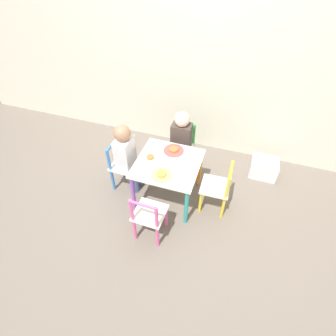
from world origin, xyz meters
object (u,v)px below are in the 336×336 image
at_px(chair_blue, 123,166).
at_px(child_left, 127,153).
at_px(plate_back, 174,150).
at_px(storage_bin, 264,168).
at_px(kids_table, 168,168).
at_px(chair_green, 182,147).
at_px(chair_pink, 149,216).
at_px(plate_left, 150,158).
at_px(plate_front, 162,175).
at_px(chair_yellow, 218,188).
at_px(child_back, 181,138).

bearing_deg(chair_blue, child_left, -90.00).
relative_size(chair_blue, plate_back, 2.75).
bearing_deg(chair_blue, storage_bin, -64.22).
bearing_deg(kids_table, chair_green, 90.28).
relative_size(kids_table, chair_pink, 1.09).
distance_m(plate_back, plate_left, 0.24).
bearing_deg(plate_front, chair_blue, 158.92).
bearing_deg(chair_pink, chair_green, -89.29).
relative_size(kids_table, chair_yellow, 1.09).
distance_m(chair_green, plate_back, 0.37).
bearing_deg(child_back, plate_front, -90.08).
distance_m(chair_green, storage_bin, 0.93).
relative_size(chair_blue, chair_pink, 1.00).
height_order(chair_green, plate_left, chair_green).
height_order(chair_yellow, plate_back, chair_yellow).
bearing_deg(chair_yellow, chair_blue, -91.53).
bearing_deg(child_back, child_left, -135.95).
height_order(child_left, plate_left, child_left).
bearing_deg(storage_bin, plate_back, -152.77).
bearing_deg(kids_table, chair_yellow, 1.59).
relative_size(kids_table, plate_back, 3.00).
bearing_deg(plate_back, chair_yellow, -18.38).
relative_size(kids_table, chair_green, 1.09).
xyz_separation_m(child_back, plate_back, (0.00, -0.24, 0.04)).
xyz_separation_m(chair_blue, chair_yellow, (0.96, 0.00, 0.00)).
xyz_separation_m(chair_green, chair_blue, (-0.48, -0.47, 0.00)).
height_order(child_back, plate_front, child_back).
bearing_deg(chair_yellow, chair_pink, -46.37).
relative_size(chair_blue, plate_front, 2.86).
height_order(child_left, plate_front, child_left).
xyz_separation_m(chair_pink, child_back, (0.01, 0.90, 0.17)).
bearing_deg(chair_blue, child_back, -48.24).
bearing_deg(kids_table, child_left, 178.54).
xyz_separation_m(kids_table, plate_front, (-0.00, -0.17, 0.08)).
height_order(chair_pink, child_back, child_back).
height_order(kids_table, chair_green, chair_green).
distance_m(chair_green, chair_blue, 0.67).
relative_size(plate_left, plate_front, 0.87).
xyz_separation_m(chair_yellow, child_left, (-0.90, -0.00, 0.19)).
bearing_deg(plate_back, child_left, -158.84).
height_order(chair_blue, plate_back, chair_blue).
bearing_deg(child_back, kids_table, -90.00).
bearing_deg(plate_back, plate_front, -90.00).
distance_m(chair_pink, chair_yellow, 0.69).
bearing_deg(plate_front, chair_pink, -91.79).
xyz_separation_m(chair_green, chair_pink, (-0.01, -0.96, 0.00)).
xyz_separation_m(chair_green, child_left, (-0.42, -0.47, 0.19)).
xyz_separation_m(child_left, plate_front, (0.42, -0.18, 0.02)).
bearing_deg(chair_pink, kids_table, -90.00).
bearing_deg(chair_pink, chair_yellow, -133.63).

